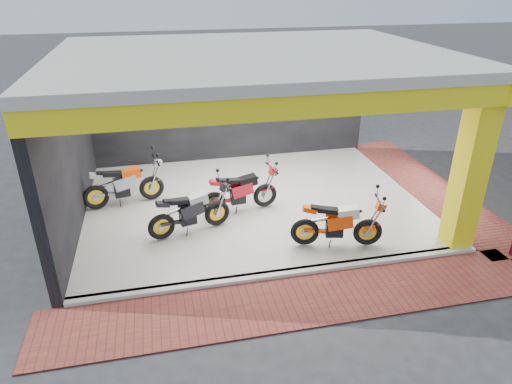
% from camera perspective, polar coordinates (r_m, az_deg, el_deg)
% --- Properties ---
extents(ground, '(80.00, 80.00, 0.00)m').
position_cam_1_polar(ground, '(9.66, 2.20, -6.89)').
color(ground, '#2D2D30').
rests_on(ground, ground).
extents(showroom_floor, '(8.00, 6.00, 0.10)m').
position_cam_1_polar(showroom_floor, '(11.33, -0.32, -1.33)').
color(showroom_floor, white).
rests_on(showroom_floor, ground).
extents(showroom_ceiling, '(8.40, 6.40, 0.20)m').
position_cam_1_polar(showroom_ceiling, '(10.21, -0.37, 16.70)').
color(showroom_ceiling, beige).
rests_on(showroom_ceiling, corner_column).
extents(back_wall, '(8.20, 0.20, 3.50)m').
position_cam_1_polar(back_wall, '(13.57, -3.14, 10.99)').
color(back_wall, black).
rests_on(back_wall, ground).
extents(left_wall, '(0.20, 6.20, 3.50)m').
position_cam_1_polar(left_wall, '(10.64, -22.56, 4.76)').
color(left_wall, black).
rests_on(left_wall, ground).
extents(corner_column, '(0.50, 0.50, 3.50)m').
position_cam_1_polar(corner_column, '(9.84, 25.24, 2.61)').
color(corner_column, yellow).
rests_on(corner_column, ground).
extents(header_beam_front, '(8.40, 0.30, 0.40)m').
position_cam_1_polar(header_beam_front, '(7.42, 4.59, 10.74)').
color(header_beam_front, yellow).
rests_on(header_beam_front, corner_column).
extents(header_beam_right, '(0.30, 6.40, 0.40)m').
position_cam_1_polar(header_beam_right, '(11.75, 19.79, 14.98)').
color(header_beam_right, yellow).
rests_on(header_beam_right, corner_column).
extents(floor_kerb, '(8.00, 0.20, 0.10)m').
position_cam_1_polar(floor_kerb, '(8.83, 3.88, -10.11)').
color(floor_kerb, white).
rests_on(floor_kerb, ground).
extents(paver_front, '(9.00, 1.40, 0.03)m').
position_cam_1_polar(paver_front, '(8.26, 5.39, -13.39)').
color(paver_front, maroon).
rests_on(paver_front, ground).
extents(paver_right, '(1.40, 7.00, 0.03)m').
position_cam_1_polar(paver_right, '(13.11, 20.66, 0.68)').
color(paver_right, maroon).
rests_on(paver_right, ground).
extents(moto_hero, '(2.10, 1.16, 1.21)m').
position_cam_1_polar(moto_hero, '(9.50, 13.96, -3.40)').
color(moto_hero, '#FF480A').
rests_on(moto_hero, showroom_floor).
extents(moto_row_a, '(2.07, 1.22, 1.19)m').
position_cam_1_polar(moto_row_a, '(9.98, -4.94, -1.23)').
color(moto_row_a, black).
rests_on(moto_row_a, showroom_floor).
extents(moto_row_b, '(2.05, 0.99, 1.20)m').
position_cam_1_polar(moto_row_b, '(10.75, 1.15, 0.96)').
color(moto_row_b, red).
rests_on(moto_row_b, showroom_floor).
extents(moto_row_c, '(2.14, 1.12, 1.24)m').
position_cam_1_polar(moto_row_c, '(11.39, -13.05, 1.87)').
color(moto_row_c, '#ABAEB3').
rests_on(moto_row_c, showroom_floor).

